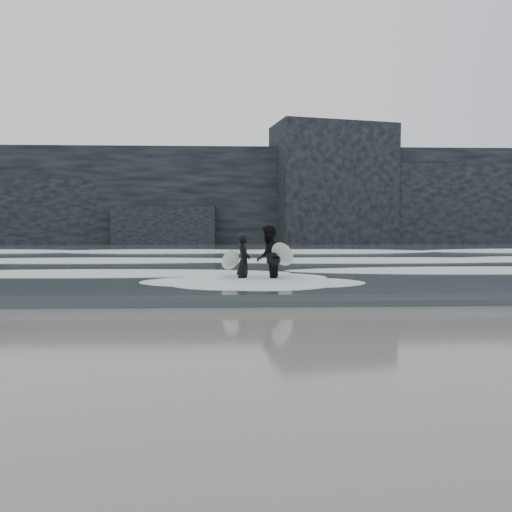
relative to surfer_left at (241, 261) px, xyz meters
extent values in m
plane|color=#885D4F|center=(0.79, -6.54, -0.83)|extent=(120.00, 120.00, 0.00)
cube|color=#353D40|center=(0.79, 22.46, -0.68)|extent=(90.00, 52.00, 0.30)
cube|color=black|center=(0.79, 39.46, 4.17)|extent=(70.00, 9.00, 10.00)
ellipsoid|color=white|center=(0.79, 2.46, -0.43)|extent=(60.00, 3.20, 0.20)
ellipsoid|color=white|center=(0.79, 9.46, -0.41)|extent=(60.00, 4.00, 0.24)
ellipsoid|color=white|center=(0.79, 18.46, -0.38)|extent=(60.00, 4.80, 0.30)
imported|color=black|center=(0.08, -0.01, -0.01)|extent=(0.53, 0.68, 1.66)
ellipsoid|color=silver|center=(-0.32, 0.04, 0.03)|extent=(0.66, 1.85, 0.77)
imported|color=black|center=(0.81, -0.15, 0.13)|extent=(0.84, 1.02, 1.93)
ellipsoid|color=silver|center=(1.23, -0.15, 0.20)|extent=(0.99, 2.30, 0.90)
camera|label=1|loc=(-0.13, -14.82, 0.96)|focal=35.00mm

